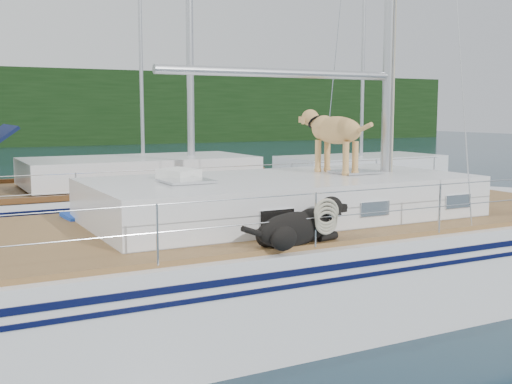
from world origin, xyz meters
TOP-DOWN VIEW (x-y plane):
  - ground at (0.00, 0.00)m, footprint 120.00×120.00m
  - main_sailboat at (0.10, -0.00)m, footprint 12.00×3.88m
  - neighbor_sailboat at (-0.48, 5.77)m, footprint 11.00×3.50m
  - bg_boat_center at (4.00, 16.00)m, footprint 7.20×3.00m
  - bg_boat_east at (12.00, 13.00)m, footprint 6.40×3.00m

SIDE VIEW (x-z plane):
  - ground at x=0.00m, z-range 0.00..0.00m
  - bg_boat_center at x=4.00m, z-range -5.37..6.28m
  - bg_boat_east at x=12.00m, z-range -5.37..6.28m
  - neighbor_sailboat at x=-0.48m, z-range -6.02..7.28m
  - main_sailboat at x=0.10m, z-range -6.33..7.68m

